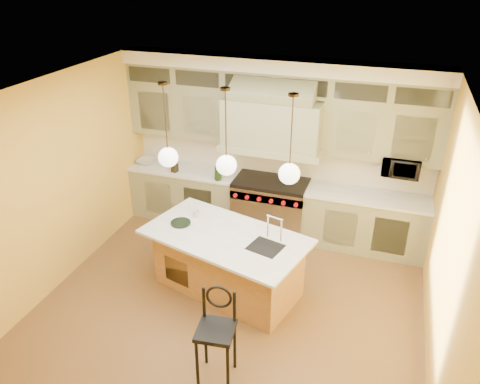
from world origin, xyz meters
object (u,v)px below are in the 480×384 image
(counter_stool, at_px, (216,331))
(range, at_px, (270,206))
(kitchen_island, at_px, (228,261))
(microwave, at_px, (401,166))

(counter_stool, bearing_deg, range, 88.11)
(kitchen_island, relative_size, counter_stool, 2.10)
(microwave, bearing_deg, counter_stool, -117.37)
(counter_stool, distance_m, microwave, 3.77)
(kitchen_island, distance_m, microwave, 2.93)
(counter_stool, height_order, microwave, microwave)
(kitchen_island, height_order, microwave, microwave)
(microwave, bearing_deg, kitchen_island, -139.29)
(counter_stool, bearing_deg, kitchen_island, 98.73)
(range, xyz_separation_m, kitchen_island, (-0.15, -1.70, -0.01))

